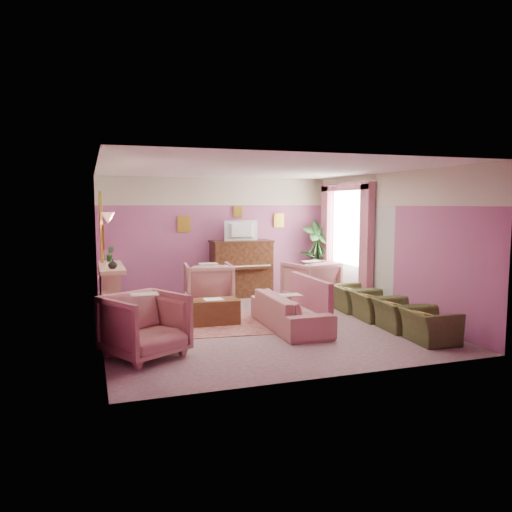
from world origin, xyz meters
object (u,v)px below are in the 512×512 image
object	(u,v)px
olive_chair_d	(352,294)
side_table	(315,278)
coffee_table	(211,312)
floral_armchair_front	(145,322)
sofa	(290,305)
olive_chair_a	(430,321)
floral_armchair_right	(311,279)
olive_chair_b	(399,310)
television	(242,229)
olive_chair_c	(374,302)
piano	(241,269)
floral_armchair_left	(208,282)

from	to	relation	value
olive_chair_d	side_table	xyz separation A→B (m)	(0.21, 2.19, 0.00)
coffee_table	floral_armchair_front	xyz separation A→B (m)	(-1.35, -1.63, 0.29)
floral_armchair_front	olive_chair_d	world-z (taller)	floral_armchair_front
sofa	floral_armchair_front	world-z (taller)	floral_armchair_front
olive_chair_a	olive_chair_d	distance (m)	2.46
sofa	floral_armchair_right	xyz separation A→B (m)	(1.35, 2.06, 0.09)
sofa	olive_chair_b	xyz separation A→B (m)	(1.74, -0.74, -0.07)
television	olive_chair_c	xyz separation A→B (m)	(1.67, -3.06, -1.25)
floral_armchair_front	olive_chair_a	xyz separation A→B (m)	(4.35, -0.67, -0.16)
coffee_table	floral_armchair_right	size ratio (longest dim) A/B	0.98
olive_chair_c	olive_chair_d	distance (m)	0.82
piano	sofa	size ratio (longest dim) A/B	0.68
olive_chair_b	side_table	bearing A→B (deg)	86.93
coffee_table	floral_armchair_left	world-z (taller)	floral_armchair_left
coffee_table	olive_chair_d	distance (m)	3.00
piano	sofa	distance (m)	3.20
piano	coffee_table	world-z (taller)	piano
sofa	olive_chair_a	bearing A→B (deg)	-41.87
coffee_table	olive_chair_a	size ratio (longest dim) A/B	1.24
olive_chair_a	olive_chair_d	world-z (taller)	same
piano	olive_chair_b	bearing A→B (deg)	-67.04
television	floral_armchair_right	xyz separation A→B (m)	(1.27, -1.09, -1.09)
olive_chair_a	side_table	distance (m)	4.65
olive_chair_b	side_table	xyz separation A→B (m)	(0.21, 3.83, 0.00)
floral_armchair_left	olive_chair_d	world-z (taller)	floral_armchair_left
sofa	olive_chair_d	xyz separation A→B (m)	(1.74, 0.90, -0.07)
coffee_table	sofa	bearing A→B (deg)	-30.35
side_table	olive_chair_a	bearing A→B (deg)	-92.53
television	floral_armchair_front	bearing A→B (deg)	-123.59
television	olive_chair_b	size ratio (longest dim) A/B	0.99
coffee_table	floral_armchair_front	size ratio (longest dim) A/B	0.98
piano	floral_armchair_front	bearing A→B (deg)	-123.27
sofa	floral_armchair_left	distance (m)	2.56
piano	olive_chair_d	distance (m)	2.85
floral_armchair_front	television	bearing A→B (deg)	56.41
coffee_table	television	bearing A→B (deg)	61.05
olive_chair_b	olive_chair_d	size ratio (longest dim) A/B	1.00
piano	side_table	distance (m)	1.90
sofa	olive_chair_c	distance (m)	1.75
piano	television	distance (m)	0.95
side_table	floral_armchair_front	bearing A→B (deg)	-138.83
olive_chair_b	olive_chair_a	bearing A→B (deg)	-90.00
sofa	floral_armchair_front	xyz separation A→B (m)	(-2.60, -0.89, 0.09)
olive_chair_a	olive_chair_d	xyz separation A→B (m)	(0.00, 2.46, 0.00)
floral_armchair_front	olive_chair_d	bearing A→B (deg)	22.42
side_table	television	bearing A→B (deg)	178.30
floral_armchair_right	olive_chair_a	world-z (taller)	floral_armchair_right
olive_chair_a	olive_chair_b	world-z (taller)	same
floral_armchair_right	olive_chair_d	world-z (taller)	floral_armchair_right
television	olive_chair_d	world-z (taller)	television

